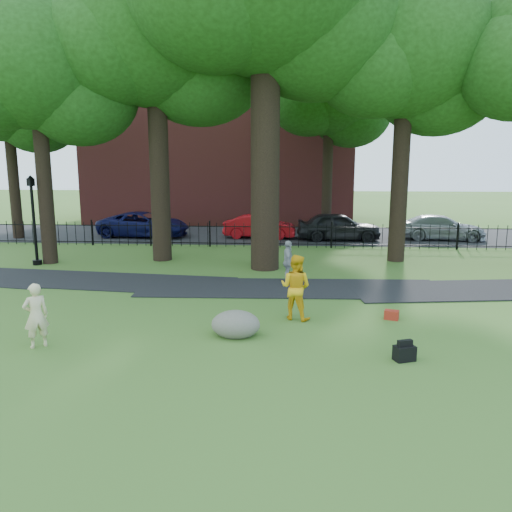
# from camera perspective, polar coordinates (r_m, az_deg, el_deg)

# --- Properties ---
(ground) EXTENTS (120.00, 120.00, 0.00)m
(ground) POSITION_cam_1_polar(r_m,az_deg,el_deg) (13.01, -0.61, -7.97)
(ground) COLOR #3E6924
(ground) RESTS_ON ground
(footpath) EXTENTS (36.07, 3.85, 0.03)m
(footpath) POSITION_cam_1_polar(r_m,az_deg,el_deg) (16.71, 3.89, -3.74)
(footpath) COLOR black
(footpath) RESTS_ON ground
(street) EXTENTS (80.00, 7.00, 0.02)m
(street) POSITION_cam_1_polar(r_m,az_deg,el_deg) (28.61, 1.95, 2.36)
(street) COLOR black
(street) RESTS_ON ground
(iron_fence) EXTENTS (44.00, 0.04, 1.20)m
(iron_fence) POSITION_cam_1_polar(r_m,az_deg,el_deg) (24.57, 1.63, 2.39)
(iron_fence) COLOR black
(iron_fence) RESTS_ON ground
(brick_building) EXTENTS (18.00, 8.00, 12.00)m
(brick_building) POSITION_cam_1_polar(r_m,az_deg,el_deg) (36.67, -3.96, 13.59)
(brick_building) COLOR maroon
(brick_building) RESTS_ON ground
(tree_row) EXTENTS (26.82, 7.96, 12.42)m
(tree_row) POSITION_cam_1_polar(r_m,az_deg,el_deg) (21.07, 2.81, 21.63)
(tree_row) COLOR black
(tree_row) RESTS_ON ground
(woman) EXTENTS (0.65, 0.62, 1.50)m
(woman) POSITION_cam_1_polar(r_m,az_deg,el_deg) (12.41, -23.85, -6.23)
(woman) COLOR beige
(woman) RESTS_ON ground
(man) EXTENTS (1.05, 0.95, 1.76)m
(man) POSITION_cam_1_polar(r_m,az_deg,el_deg) (13.36, 4.54, -3.57)
(man) COLOR #ECAC13
(man) RESTS_ON ground
(pedestrian) EXTENTS (0.43, 0.90, 1.49)m
(pedestrian) POSITION_cam_1_polar(r_m,az_deg,el_deg) (17.35, 3.68, -0.67)
(pedestrian) COLOR #9C9BA0
(pedestrian) RESTS_ON ground
(boulder) EXTENTS (1.32, 1.08, 0.69)m
(boulder) POSITION_cam_1_polar(r_m,az_deg,el_deg) (12.20, -2.34, -7.56)
(boulder) COLOR gray
(boulder) RESTS_ON ground
(lamppost) EXTENTS (0.36, 0.36, 3.64)m
(lamppost) POSITION_cam_1_polar(r_m,az_deg,el_deg) (22.12, -24.04, 3.62)
(lamppost) COLOR black
(lamppost) RESTS_ON ground
(backpack) EXTENTS (0.50, 0.41, 0.33)m
(backpack) POSITION_cam_1_polar(r_m,az_deg,el_deg) (11.27, 16.60, -10.59)
(backpack) COLOR black
(backpack) RESTS_ON ground
(red_bag) EXTENTS (0.42, 0.34, 0.25)m
(red_bag) POSITION_cam_1_polar(r_m,az_deg,el_deg) (13.96, 15.23, -6.51)
(red_bag) COLOR maroon
(red_bag) RESTS_ON ground
(red_sedan) EXTENTS (4.00, 1.59, 1.29)m
(red_sedan) POSITION_cam_1_polar(r_m,az_deg,el_deg) (27.48, 0.42, 3.38)
(red_sedan) COLOR #A70C12
(red_sedan) RESTS_ON ground
(navy_van) EXTENTS (5.22, 2.75, 1.40)m
(navy_van) POSITION_cam_1_polar(r_m,az_deg,el_deg) (28.67, -12.68, 3.54)
(navy_van) COLOR #0C0E3C
(navy_van) RESTS_ON ground
(grey_car) EXTENTS (4.50, 1.95, 1.51)m
(grey_car) POSITION_cam_1_polar(r_m,az_deg,el_deg) (27.09, 9.42, 3.36)
(grey_car) COLOR black
(grey_car) RESTS_ON ground
(silver_car) EXTENTS (4.69, 2.23, 1.32)m
(silver_car) POSITION_cam_1_polar(r_m,az_deg,el_deg) (28.72, 20.40, 3.06)
(silver_car) COLOR gray
(silver_car) RESTS_ON ground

